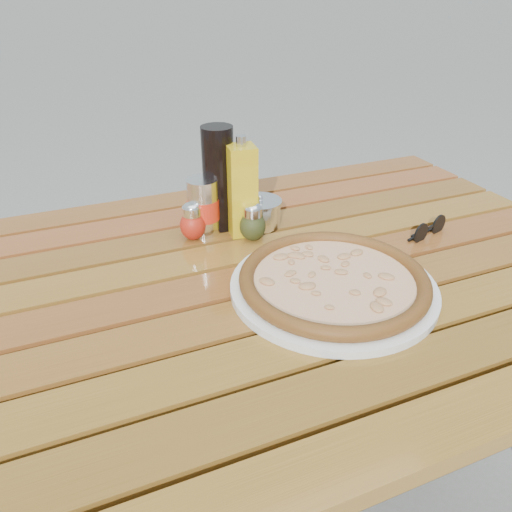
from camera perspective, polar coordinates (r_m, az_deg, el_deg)
name	(u,v)px	position (r m, az deg, el deg)	size (l,w,h in m)	color
table	(260,309)	(0.96, 0.46, -6.03)	(1.40, 0.90, 0.75)	#36190C
plate	(333,287)	(0.88, 8.79, -3.52)	(0.36, 0.36, 0.01)	silver
pizza	(334,279)	(0.88, 8.87, -2.66)	(0.42, 0.42, 0.03)	#FFE1B6
pepper_shaker	(193,222)	(1.04, -7.24, 3.90)	(0.07, 0.07, 0.08)	red
oregano_shaker	(253,223)	(1.03, -0.39, 3.85)	(0.06, 0.06, 0.08)	#363C18
dark_bottle	(219,179)	(1.06, -4.30, 8.80)	(0.07, 0.07, 0.22)	black
soda_can	(203,207)	(1.05, -6.03, 5.58)	(0.08, 0.08, 0.12)	silver
olive_oil_cruet	(242,190)	(1.03, -1.64, 7.50)	(0.06, 0.06, 0.21)	#BC9C14
parmesan_tin	(260,212)	(1.09, 0.43, 5.01)	(0.12, 0.12, 0.07)	silver
sunglasses	(429,229)	(1.11, 19.13, 2.89)	(0.11, 0.05, 0.04)	black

